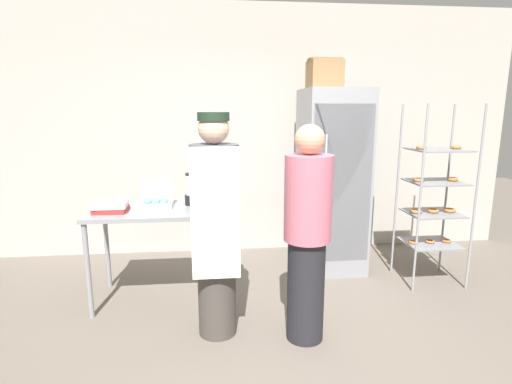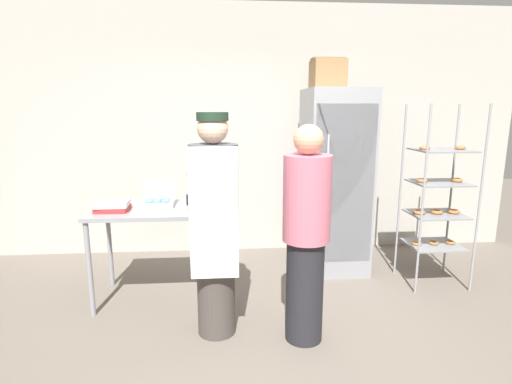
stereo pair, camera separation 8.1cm
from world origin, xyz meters
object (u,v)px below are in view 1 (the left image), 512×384
at_px(person_baker, 216,224).
at_px(person_customer, 307,234).
at_px(donut_box, 156,202).
at_px(cardboard_storage_box, 324,74).
at_px(binder_stack, 111,207).
at_px(refrigerator, 332,181).
at_px(baking_rack, 434,198).
at_px(blender_pitcher, 191,191).

xyz_separation_m(person_baker, person_customer, (0.67, -0.14, -0.06)).
relative_size(donut_box, cardboard_storage_box, 0.86).
bearing_deg(binder_stack, person_baker, -31.59).
relative_size(cardboard_storage_box, person_customer, 0.21).
height_order(donut_box, cardboard_storage_box, cardboard_storage_box).
height_order(donut_box, person_customer, person_customer).
bearing_deg(person_customer, binder_stack, 156.14).
relative_size(refrigerator, person_customer, 1.19).
bearing_deg(person_customer, donut_box, 145.34).
bearing_deg(person_baker, donut_box, 127.61).
relative_size(binder_stack, person_baker, 0.16).
bearing_deg(cardboard_storage_box, refrigerator, -52.61).
height_order(refrigerator, binder_stack, refrigerator).
height_order(baking_rack, blender_pitcher, baking_rack).
height_order(donut_box, person_baker, person_baker).
height_order(donut_box, blender_pitcher, blender_pitcher).
bearing_deg(blender_pitcher, refrigerator, 18.83).
relative_size(person_baker, person_customer, 1.05).
height_order(cardboard_storage_box, person_baker, cardboard_storage_box).
bearing_deg(blender_pitcher, cardboard_storage_box, 23.99).
distance_m(refrigerator, blender_pitcher, 1.57).
relative_size(blender_pitcher, cardboard_storage_box, 0.87).
bearing_deg(cardboard_storage_box, person_customer, -108.54).
height_order(binder_stack, person_customer, person_customer).
bearing_deg(donut_box, blender_pitcher, 11.27).
distance_m(binder_stack, person_customer, 1.72).
height_order(blender_pitcher, person_baker, person_baker).
distance_m(baking_rack, cardboard_storage_box, 1.70).
height_order(refrigerator, blender_pitcher, refrigerator).
relative_size(refrigerator, donut_box, 6.63).
distance_m(baking_rack, person_baker, 2.32).
xyz_separation_m(baking_rack, donut_box, (-2.71, -0.09, 0.04)).
bearing_deg(refrigerator, person_customer, -113.08).
height_order(baking_rack, person_customer, baking_rack).
relative_size(baking_rack, binder_stack, 6.36).
xyz_separation_m(blender_pitcher, person_customer, (0.89, -0.89, -0.17)).
relative_size(donut_box, person_baker, 0.17).
distance_m(baking_rack, person_customer, 1.77).
distance_m(donut_box, blender_pitcher, 0.33).
bearing_deg(binder_stack, cardboard_storage_box, 21.56).
xyz_separation_m(refrigerator, binder_stack, (-2.17, -0.71, -0.06)).
height_order(refrigerator, baking_rack, refrigerator).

